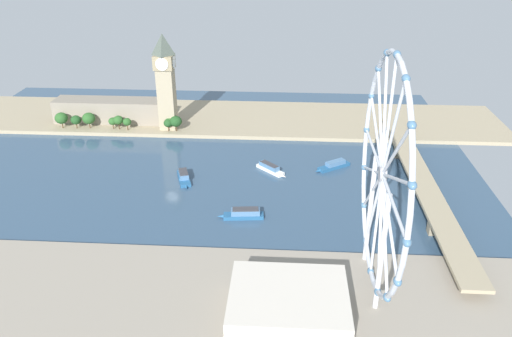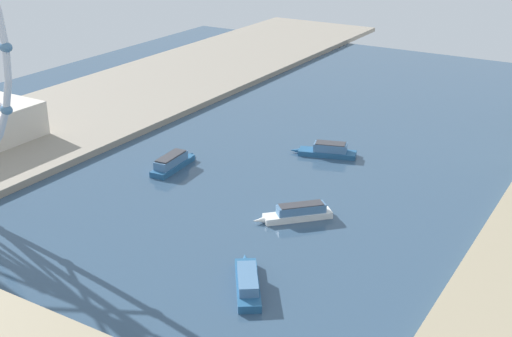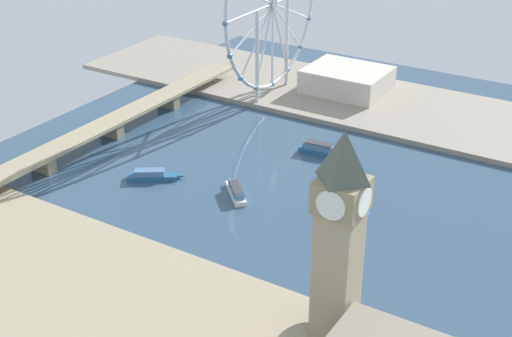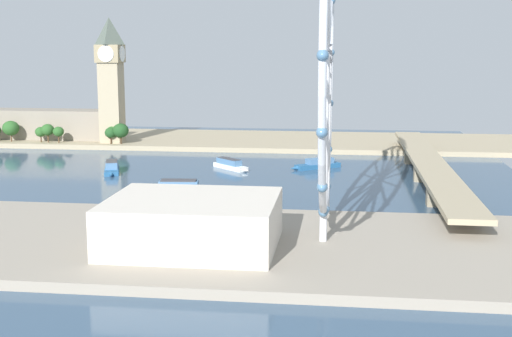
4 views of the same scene
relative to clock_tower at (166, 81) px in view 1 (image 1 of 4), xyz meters
name	(u,v)px [view 1 (image 1 of 4)]	position (x,y,z in m)	size (l,w,h in m)	color
ground_plane	(180,183)	(94.07, 27.87, -44.21)	(418.24, 418.24, 0.00)	#334C66
riverbank_left	(207,118)	(-30.05, 27.87, -42.71)	(90.00, 520.00, 3.00)	tan
riverbank_right	(127,303)	(218.19, 27.87, -42.71)	(90.00, 520.00, 3.00)	gray
clock_tower	(166,81)	(0.00, 0.00, 0.00)	(16.50, 16.50, 79.18)	tan
parliament_block	(110,110)	(-13.44, -54.95, -31.51)	(22.00, 93.89, 19.40)	gray
tree_row_embankment	(115,120)	(5.94, -44.16, -33.11)	(12.27, 108.28, 13.57)	#513823
ferris_wheel	(382,175)	(196.55, 141.92, 16.60)	(109.99, 3.20, 112.69)	silver
riverside_hall	(288,306)	(225.96, 102.32, -33.66)	(42.42, 51.40, 15.11)	beige
river_bridge	(420,179)	(94.07, 188.72, -36.31)	(230.24, 15.36, 10.01)	tan
tour_boat_0	(334,165)	(64.15, 134.45, -42.03)	(20.57, 26.90, 5.37)	#235684
tour_boat_1	(244,214)	(136.61, 75.20, -41.56)	(8.84, 28.45, 6.24)	#235684
tour_boat_2	(270,168)	(72.25, 88.80, -41.86)	(22.36, 22.60, 5.55)	white
tour_boat_3	(184,177)	(89.25, 29.59, -41.86)	(28.32, 14.01, 5.87)	#235684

